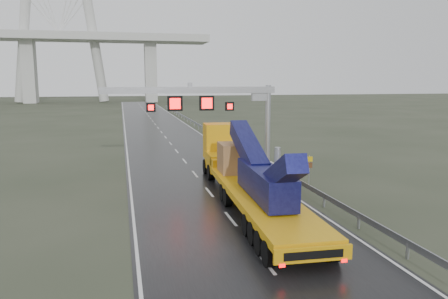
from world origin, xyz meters
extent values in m
plane|color=#2F3726|center=(0.00, 0.00, 0.00)|extent=(400.00, 400.00, 0.00)
cube|color=black|center=(0.00, 40.00, 0.01)|extent=(11.00, 200.00, 0.02)
cube|color=silver|center=(6.90, 18.00, 0.15)|extent=(1.20, 1.20, 0.30)
cylinder|color=gray|center=(6.90, 18.00, 3.60)|extent=(0.48, 0.48, 7.20)
cube|color=gray|center=(0.00, 18.00, 6.80)|extent=(14.80, 0.55, 0.55)
cube|color=gray|center=(6.10, 18.00, 6.30)|extent=(1.40, 0.35, 0.90)
cube|color=gray|center=(0.00, 18.00, 7.25)|extent=(0.35, 0.35, 0.35)
cube|color=black|center=(-1.30, 17.95, 5.70)|extent=(1.25, 0.25, 1.25)
cube|color=#FF0C0C|center=(-1.30, 17.81, 5.70)|extent=(0.90, 0.02, 0.90)
cube|color=black|center=(1.40, 17.95, 5.70)|extent=(1.25, 0.25, 1.25)
cube|color=#FF0C0C|center=(1.40, 17.81, 5.70)|extent=(0.90, 0.02, 0.90)
cube|color=black|center=(-3.30, 17.95, 5.40)|extent=(0.75, 0.25, 0.75)
cube|color=#FF0C0C|center=(-3.30, 17.81, 5.40)|extent=(0.54, 0.02, 0.54)
cube|color=black|center=(3.40, 17.95, 5.40)|extent=(0.75, 0.25, 0.75)
cube|color=#FF0C0C|center=(3.40, 17.81, 5.40)|extent=(0.54, 0.02, 0.54)
cube|color=silver|center=(-35.00, 140.00, 10.50)|extent=(4.00, 6.00, 21.00)
cube|color=silver|center=(5.00, 140.00, 10.50)|extent=(4.00, 6.00, 21.00)
cube|color=#DD9C0C|center=(1.72, 4.20, 1.16)|extent=(3.81, 15.64, 0.39)
cube|color=#DD9C0C|center=(1.36, -3.71, 0.94)|extent=(3.22, 0.28, 0.61)
cube|color=black|center=(1.36, -3.79, 0.94)|extent=(2.44, 0.13, 0.33)
cube|color=#FF0505|center=(0.08, -3.73, 0.61)|extent=(0.25, 0.06, 0.13)
cube|color=#FF0505|center=(2.63, -3.85, 0.61)|extent=(0.25, 0.06, 0.13)
cube|color=#DD9C0C|center=(2.09, 12.40, 1.61)|extent=(2.94, 1.46, 0.55)
cube|color=#DD9C0C|center=(2.17, 14.17, 1.33)|extent=(3.03, 3.45, 1.33)
cube|color=#DD9C0C|center=(2.26, 16.16, 2.66)|extent=(2.87, 2.34, 2.88)
cube|color=black|center=(2.31, 17.29, 2.99)|extent=(2.55, 0.17, 1.33)
cube|color=#0D0D3E|center=(1.67, 3.10, 2.22)|extent=(1.85, 6.71, 1.55)
cube|color=#0D0D3E|center=(1.85, 6.97, 3.55)|extent=(1.38, 6.15, 2.83)
cube|color=#0D0D3E|center=(1.54, 0.33, 3.21)|extent=(1.20, 4.43, 2.68)
cylinder|color=gray|center=(2.33, 3.07, 3.21)|extent=(0.35, 0.35, 1.77)
cube|color=#AE804E|center=(1.98, 9.96, 2.36)|extent=(2.55, 2.55, 2.00)
cylinder|color=black|center=(1.49, -0.78, 0.55)|extent=(3.26, 1.25, 1.11)
cylinder|color=black|center=(1.85, 6.97, 0.55)|extent=(3.26, 1.25, 1.11)
cylinder|color=black|center=(2.25, 15.94, 0.61)|extent=(3.05, 1.35, 1.22)
cylinder|color=gray|center=(6.64, 10.47, 1.09)|extent=(0.07, 0.07, 2.19)
cylinder|color=gray|center=(7.56, 10.47, 1.09)|extent=(0.07, 0.07, 2.19)
cube|color=#DCAF0B|center=(7.10, 10.47, 1.96)|extent=(1.24, 0.41, 0.36)
cube|color=#522E17|center=(7.10, 10.47, 1.50)|extent=(1.24, 0.41, 0.41)
cube|color=red|center=(7.94, 16.51, 0.54)|extent=(0.72, 0.57, 1.07)
camera|label=1|loc=(-5.70, -18.56, 7.63)|focal=35.00mm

